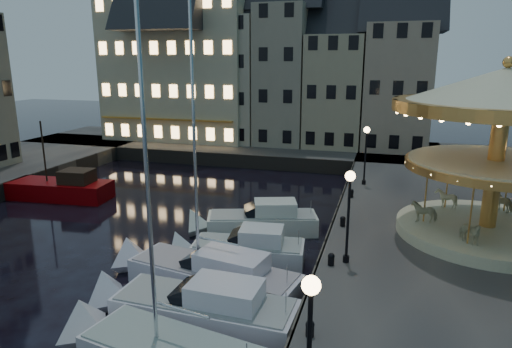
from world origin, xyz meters
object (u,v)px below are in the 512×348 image
(bollard_a, at_px, (310,328))
(bollard_c, at_px, (343,221))
(motorboat_d, at_px, (240,251))
(carousel, at_px, (501,121))
(streetlamp_b, at_px, (349,204))
(red_fishing_boat, at_px, (62,189))
(motorboat_e, at_px, (255,222))
(bollard_d, at_px, (351,193))
(streetlamp_a, at_px, (310,335))
(bollard_b, at_px, (331,259))
(streetlamp_c, at_px, (366,147))
(motorboat_b, at_px, (195,309))
(motorboat_c, at_px, (206,274))

(bollard_a, xyz_separation_m, bollard_c, (0.00, 10.50, 0.00))
(motorboat_d, xyz_separation_m, carousel, (11.95, 3.93, 6.52))
(streetlamp_b, relative_size, red_fishing_boat, 0.54)
(carousel, bearing_deg, motorboat_e, 178.53)
(bollard_d, height_order, motorboat_d, motorboat_d)
(streetlamp_a, relative_size, red_fishing_boat, 0.54)
(streetlamp_a, distance_m, red_fishing_boat, 28.18)
(streetlamp_b, bearing_deg, bollard_b, -140.19)
(motorboat_d, bearing_deg, streetlamp_c, 66.45)
(streetlamp_b, relative_size, carousel, 0.41)
(streetlamp_a, relative_size, motorboat_e, 0.56)
(bollard_d, xyz_separation_m, motorboat_d, (-4.75, -8.78, -0.97))
(bollard_d, xyz_separation_m, carousel, (7.20, -4.85, 5.56))
(streetlamp_c, bearing_deg, bollard_b, -92.45)
(bollard_b, xyz_separation_m, bollard_d, (0.00, 10.50, 0.00))
(streetlamp_a, bearing_deg, motorboat_b, 133.92)
(bollard_b, distance_m, bollard_c, 5.00)
(bollard_b, relative_size, red_fishing_boat, 0.07)
(streetlamp_b, xyz_separation_m, bollard_c, (-0.60, 4.50, -2.41))
(bollard_b, relative_size, motorboat_b, 0.07)
(streetlamp_c, relative_size, red_fishing_boat, 0.54)
(streetlamp_a, distance_m, bollard_a, 4.71)
(bollard_b, relative_size, bollard_d, 1.00)
(motorboat_d, height_order, carousel, carousel)
(bollard_a, distance_m, red_fishing_boat, 25.11)
(bollard_a, bearing_deg, streetlamp_c, 88.24)
(bollard_c, xyz_separation_m, carousel, (7.20, 0.65, 5.56))
(streetlamp_b, height_order, bollard_d, streetlamp_b)
(bollard_a, bearing_deg, streetlamp_b, 84.29)
(carousel, bearing_deg, bollard_a, -122.85)
(motorboat_b, xyz_separation_m, motorboat_c, (-0.71, 2.79, 0.04))
(bollard_d, relative_size, carousel, 0.06)
(bollard_c, xyz_separation_m, bollard_d, (0.00, 5.50, 0.00))
(bollard_a, relative_size, red_fishing_boat, 0.07)
(bollard_b, height_order, motorboat_d, motorboat_d)
(streetlamp_a, xyz_separation_m, streetlamp_c, (0.00, 23.50, 0.00))
(streetlamp_a, distance_m, motorboat_c, 10.80)
(streetlamp_c, distance_m, motorboat_b, 19.05)
(streetlamp_a, relative_size, carousel, 0.41)
(bollard_b, height_order, motorboat_b, motorboat_b)
(streetlamp_b, bearing_deg, motorboat_c, -164.36)
(bollard_c, xyz_separation_m, motorboat_e, (-5.20, 0.97, -0.96))
(streetlamp_b, distance_m, bollard_b, 2.54)
(bollard_c, distance_m, motorboat_b, 10.19)
(streetlamp_c, bearing_deg, bollard_a, -91.76)
(streetlamp_a, height_order, bollard_c, streetlamp_a)
(bollard_a, relative_size, bollard_b, 1.00)
(motorboat_c, xyz_separation_m, motorboat_e, (0.22, 7.15, -0.04))
(bollard_d, relative_size, motorboat_c, 0.05)
(streetlamp_b, height_order, motorboat_c, motorboat_c)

